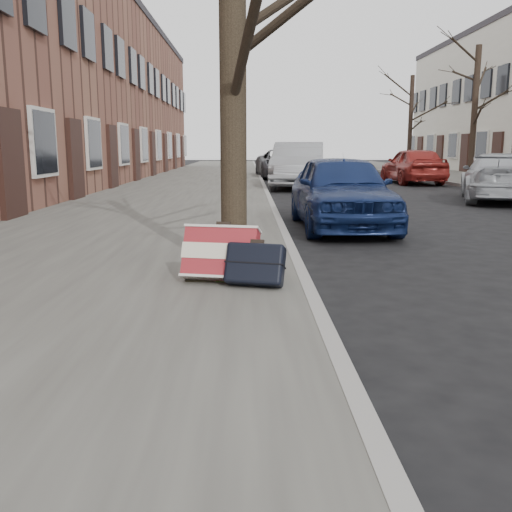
{
  "coord_description": "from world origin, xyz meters",
  "views": [
    {
      "loc": [
        -1.82,
        -4.61,
        1.41
      ],
      "look_at": [
        -1.74,
        0.8,
        0.37
      ],
      "focal_mm": 40.0,
      "sensor_mm": 36.0,
      "label": 1
    }
  ],
  "objects_px": {
    "street_tree": "(232,2)",
    "suitcase_navy": "(255,264)",
    "suitcase_red": "(221,254)",
    "car_near_front": "(341,191)",
    "car_near_mid": "(298,165)"
  },
  "relations": [
    {
      "from": "suitcase_red",
      "to": "suitcase_navy",
      "type": "bearing_deg",
      "value": -18.14
    },
    {
      "from": "suitcase_red",
      "to": "car_near_mid",
      "type": "relative_size",
      "value": 0.15
    },
    {
      "from": "street_tree",
      "to": "suitcase_navy",
      "type": "relative_size",
      "value": 9.65
    },
    {
      "from": "suitcase_red",
      "to": "car_near_mid",
      "type": "bearing_deg",
      "value": 94.35
    },
    {
      "from": "street_tree",
      "to": "suitcase_navy",
      "type": "xyz_separation_m",
      "value": [
        0.21,
        -0.6,
        -2.43
      ]
    },
    {
      "from": "suitcase_red",
      "to": "car_near_front",
      "type": "xyz_separation_m",
      "value": [
        1.9,
        4.56,
        0.26
      ]
    },
    {
      "from": "suitcase_red",
      "to": "car_near_mid",
      "type": "distance_m",
      "value": 14.72
    },
    {
      "from": "street_tree",
      "to": "car_near_front",
      "type": "height_order",
      "value": "street_tree"
    },
    {
      "from": "suitcase_red",
      "to": "car_near_front",
      "type": "distance_m",
      "value": 4.95
    },
    {
      "from": "suitcase_navy",
      "to": "street_tree",
      "type": "bearing_deg",
      "value": 124.98
    },
    {
      "from": "suitcase_red",
      "to": "car_near_mid",
      "type": "xyz_separation_m",
      "value": [
        2.04,
        14.57,
        0.4
      ]
    },
    {
      "from": "car_near_front",
      "to": "car_near_mid",
      "type": "height_order",
      "value": "car_near_mid"
    },
    {
      "from": "suitcase_red",
      "to": "suitcase_navy",
      "type": "xyz_separation_m",
      "value": [
        0.33,
        -0.19,
        -0.06
      ]
    },
    {
      "from": "car_near_front",
      "to": "street_tree",
      "type": "bearing_deg",
      "value": -114.15
    },
    {
      "from": "suitcase_navy",
      "to": "car_near_front",
      "type": "bearing_deg",
      "value": 87.38
    }
  ]
}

